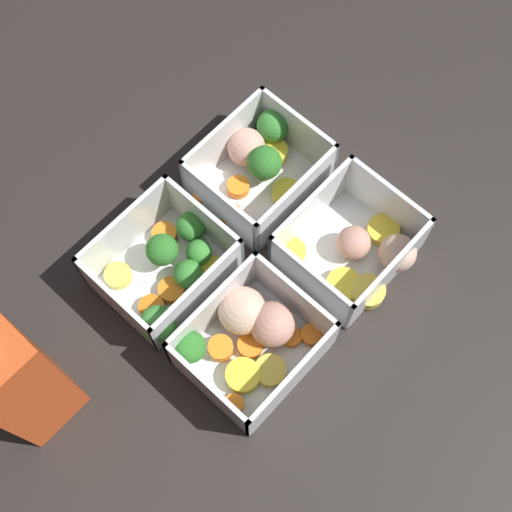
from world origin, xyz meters
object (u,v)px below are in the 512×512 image
object	(u,v)px
container_far_right	(259,163)
container_near_left	(250,336)
container_far_left	(169,269)
juice_carton	(16,380)
container_near_right	(357,249)

from	to	relation	value
container_far_right	container_near_left	bearing A→B (deg)	-140.06
container_near_left	container_far_left	distance (m)	0.11
container_near_left	container_far_left	size ratio (longest dim) A/B	0.99
juice_carton	container_far_left	bearing A→B (deg)	0.06
container_near_right	container_far_left	distance (m)	0.20
container_near_right	container_far_left	world-z (taller)	same
container_near_right	container_far_right	distance (m)	0.15
juice_carton	container_far_right	bearing A→B (deg)	2.78
container_far_left	juice_carton	distance (m)	0.20
container_far_right	container_near_right	bearing A→B (deg)	-91.99
container_near_right	juice_carton	xyz separation A→B (m)	(-0.34, 0.13, 0.07)
container_near_right	container_far_left	size ratio (longest dim) A/B	1.02
container_far_left	container_near_left	bearing A→B (deg)	-87.73
container_near_right	juice_carton	bearing A→B (deg)	158.55
container_near_right	juice_carton	size ratio (longest dim) A/B	0.69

